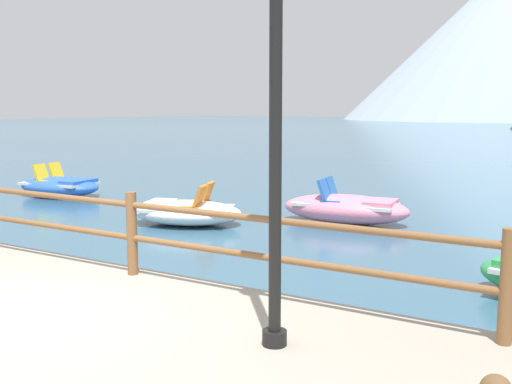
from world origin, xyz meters
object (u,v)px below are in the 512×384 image
at_px(lamp_post, 276,31).
at_px(pedal_boat_2, 60,186).
at_px(pedal_boat_1, 346,208).
at_px(pedal_boat_3, 187,212).

relative_size(lamp_post, pedal_boat_2, 1.67).
bearing_deg(pedal_boat_2, lamp_post, -33.27).
bearing_deg(pedal_boat_2, pedal_boat_1, 2.65).
relative_size(pedal_boat_1, pedal_boat_2, 1.09).
distance_m(pedal_boat_1, pedal_boat_2, 7.84).
height_order(lamp_post, pedal_boat_3, lamp_post).
xyz_separation_m(lamp_post, pedal_boat_1, (-2.22, 6.96, -2.55)).
relative_size(pedal_boat_1, pedal_boat_3, 1.07).
relative_size(pedal_boat_2, pedal_boat_3, 0.98).
bearing_deg(pedal_boat_2, pedal_boat_3, -14.63).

